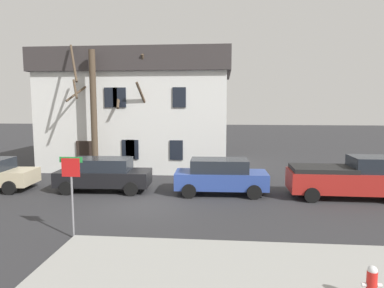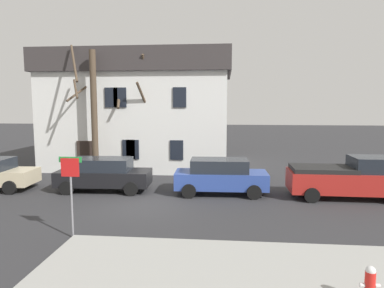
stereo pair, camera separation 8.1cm
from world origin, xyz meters
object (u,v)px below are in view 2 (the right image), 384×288
Objects in this scene: building_main at (142,110)px; car_black_wagon at (103,174)px; car_blue_wagon at (221,176)px; tree_bare_mid at (133,121)px; fire_hydrant at (370,283)px; bicycle_leaning at (97,168)px; pickup_truck_red at (349,178)px; tree_bare_near at (93,109)px; street_sign_pole at (71,181)px.

car_black_wagon is at bearing -90.89° from building_main.
car_black_wagon is 5.92m from car_blue_wagon.
fire_hydrant is (8.88, -13.72, -2.83)m from tree_bare_mid.
building_main reaches higher than bicycle_leaning.
building_main is 14.73m from pickup_truck_red.
tree_bare_near is 2.93× the size of street_sign_pole.
pickup_truck_red is at bearing -35.00° from building_main.
pickup_truck_red is (11.93, -0.27, 0.08)m from car_black_wagon.
tree_bare_mid reaches higher than fire_hydrant.
tree_bare_near is at bearing 156.20° from car_blue_wagon.
car_blue_wagon is 6.01m from pickup_truck_red.
tree_bare_near reaches higher than car_blue_wagon.
tree_bare_near is at bearing 107.02° from street_sign_pole.
street_sign_pole reaches higher than fire_hydrant.
building_main is 14.31m from street_sign_pole.
car_blue_wagon is 9.79m from fire_hydrant.
building_main reaches higher than fire_hydrant.
car_black_wagon is (1.75, -3.30, -3.24)m from tree_bare_near.
pickup_truck_red reaches higher than fire_hydrant.
building_main is at bearing 63.29° from bicycle_leaning.
tree_bare_near is 14.48m from pickup_truck_red.
car_blue_wagon is 2.74× the size of bicycle_leaning.
tree_bare_near is (-1.87, -4.69, 0.12)m from building_main.
fire_hydrant is 0.30× the size of street_sign_pole.
street_sign_pole is at bearing -128.37° from car_blue_wagon.
car_black_wagon is 5.82× the size of fire_hydrant.
pickup_truck_red is at bearing -17.29° from bicycle_leaning.
building_main is 7.72× the size of bicycle_leaning.
car_black_wagon is at bearing 179.21° from car_blue_wagon.
pickup_truck_red reaches higher than bicycle_leaning.
bicycle_leaning is (-0.13, 0.73, -3.75)m from tree_bare_near.
tree_bare_near reaches higher than car_black_wagon.
tree_bare_mid is at bearing 140.80° from car_blue_wagon.
street_sign_pole is (-8.11, 3.16, 1.36)m from fire_hydrant.
bicycle_leaning is at bearing 99.87° from tree_bare_near.
pickup_truck_red is 2.01× the size of street_sign_pole.
pickup_truck_red is 9.41m from fire_hydrant.
tree_bare_mid is at bearing 10.42° from bicycle_leaning.
tree_bare_mid is 1.56× the size of car_black_wagon.
building_main is at bearing 94.12° from street_sign_pole.
pickup_truck_red is at bearing 73.49° from fire_hydrant.
tree_bare_near is 4.95m from car_black_wagon.
bicycle_leaning is (-11.13, 13.31, -0.17)m from fire_hydrant.
fire_hydrant is 8.81m from street_sign_pole.
tree_bare_mid is 9.06× the size of fire_hydrant.
pickup_truck_red is (13.67, -3.57, -3.17)m from tree_bare_near.
tree_bare_mid is (0.25, -3.55, -0.62)m from building_main.
fire_hydrant is at bearing -45.09° from car_black_wagon.
bicycle_leaning is (-2.25, -0.41, -3.01)m from tree_bare_mid.
car_black_wagon is 2.87× the size of bicycle_leaning.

